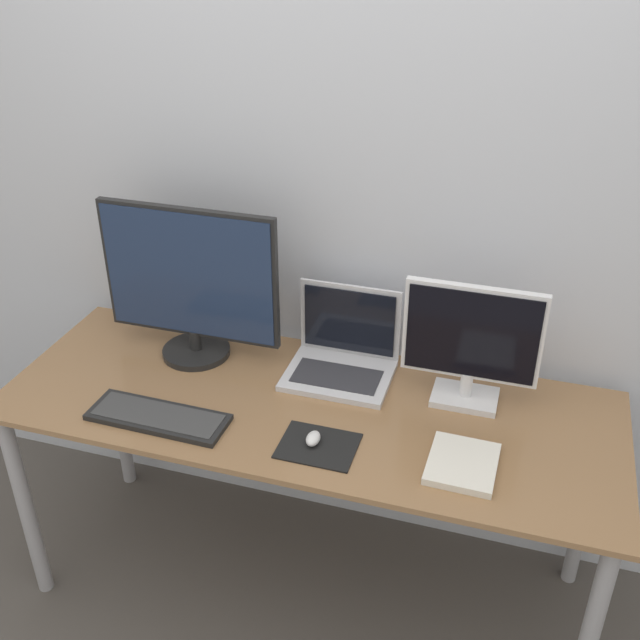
# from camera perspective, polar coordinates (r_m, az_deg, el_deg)

# --- Properties ---
(wall_back) EXTENTS (7.00, 0.05, 2.50)m
(wall_back) POSITION_cam_1_polar(r_m,az_deg,el_deg) (2.30, 2.02, 9.42)
(wall_back) COLOR silver
(wall_back) RESTS_ON ground_plane
(desk) EXTENTS (1.80, 0.67, 0.75)m
(desk) POSITION_cam_1_polar(r_m,az_deg,el_deg) (2.26, -0.97, -8.40)
(desk) COLOR olive
(desk) RESTS_ON ground_plane
(monitor_left) EXTENTS (0.57, 0.22, 0.50)m
(monitor_left) POSITION_cam_1_polar(r_m,az_deg,el_deg) (2.33, -9.86, 2.75)
(monitor_left) COLOR black
(monitor_left) RESTS_ON desk
(monitor_right) EXTENTS (0.39, 0.13, 0.37)m
(monitor_right) POSITION_cam_1_polar(r_m,az_deg,el_deg) (2.14, 11.44, -1.72)
(monitor_right) COLOR silver
(monitor_right) RESTS_ON desk
(laptop) EXTENTS (0.32, 0.25, 0.26)m
(laptop) POSITION_cam_1_polar(r_m,az_deg,el_deg) (2.31, 1.77, -2.49)
(laptop) COLOR silver
(laptop) RESTS_ON desk
(keyboard) EXTENTS (0.41, 0.15, 0.02)m
(keyboard) POSITION_cam_1_polar(r_m,az_deg,el_deg) (2.18, -12.23, -7.23)
(keyboard) COLOR black
(keyboard) RESTS_ON desk
(mousepad) EXTENTS (0.21, 0.17, 0.00)m
(mousepad) POSITION_cam_1_polar(r_m,az_deg,el_deg) (2.04, -0.14, -9.56)
(mousepad) COLOR black
(mousepad) RESTS_ON desk
(mouse) EXTENTS (0.04, 0.06, 0.03)m
(mouse) POSITION_cam_1_polar(r_m,az_deg,el_deg) (2.04, -0.53, -9.02)
(mouse) COLOR silver
(mouse) RESTS_ON mousepad
(book) EXTENTS (0.18, 0.21, 0.02)m
(book) POSITION_cam_1_polar(r_m,az_deg,el_deg) (2.01, 10.79, -10.71)
(book) COLOR silver
(book) RESTS_ON desk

